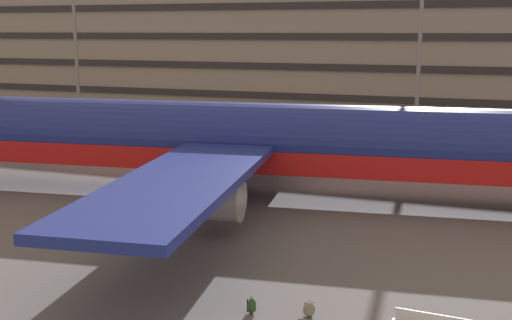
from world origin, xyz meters
name	(u,v)px	position (x,y,z in m)	size (l,w,h in m)	color
ground_plane	(325,196)	(0.00, 0.00, 0.00)	(600.00, 600.00, 0.00)	#5B5B60
terminal_structure	(416,36)	(0.00, 42.61, 7.82)	(146.66, 18.46, 15.64)	gray
airliner	(249,140)	(-3.68, -1.36, 2.95)	(40.53, 32.99, 10.16)	navy
backpack_purple	(309,310)	(2.86, -13.96, 0.21)	(0.43, 0.36, 0.50)	gray
backpack_silver	(252,306)	(1.15, -14.31, 0.23)	(0.34, 0.37, 0.53)	#264C26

